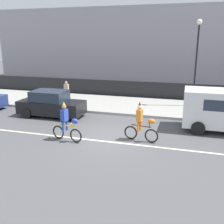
# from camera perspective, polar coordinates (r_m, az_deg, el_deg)

# --- Properties ---
(ground_plane) EXTENTS (80.00, 80.00, 0.00)m
(ground_plane) POSITION_cam_1_polar(r_m,az_deg,el_deg) (13.06, -0.77, -5.64)
(ground_plane) COLOR #4C4C4F
(road_centre_line) EXTENTS (36.00, 0.14, 0.01)m
(road_centre_line) POSITION_cam_1_polar(r_m,az_deg,el_deg) (12.61, -1.44, -6.41)
(road_centre_line) COLOR beige
(road_centre_line) RESTS_ON ground
(sidewalk_curb) EXTENTS (60.00, 5.00, 0.15)m
(sidewalk_curb) POSITION_cam_1_polar(r_m,az_deg,el_deg) (19.06, 4.96, 1.37)
(sidewalk_curb) COLOR #9E9B93
(sidewalk_curb) RESTS_ON ground
(fence_line) EXTENTS (40.00, 0.08, 1.40)m
(fence_line) POSITION_cam_1_polar(r_m,az_deg,el_deg) (21.71, 6.53, 4.76)
(fence_line) COLOR black
(fence_line) RESTS_ON ground
(building_backdrop) EXTENTS (28.00, 8.00, 7.83)m
(building_backdrop) POSITION_cam_1_polar(r_m,az_deg,el_deg) (30.37, 3.93, 13.97)
(building_backdrop) COLOR #99939E
(building_backdrop) RESTS_ON ground
(parade_cyclist_cobalt) EXTENTS (1.70, 0.55, 1.92)m
(parade_cyclist_cobalt) POSITION_cam_1_polar(r_m,az_deg,el_deg) (12.64, -9.84, -2.57)
(parade_cyclist_cobalt) COLOR black
(parade_cyclist_cobalt) RESTS_ON ground
(parade_cyclist_orange) EXTENTS (1.71, 0.53, 1.92)m
(parade_cyclist_orange) POSITION_cam_1_polar(r_m,az_deg,el_deg) (12.49, 6.43, -2.64)
(parade_cyclist_orange) COLOR black
(parade_cyclist_orange) RESTS_ON ground
(parked_car_black) EXTENTS (4.10, 1.92, 1.64)m
(parked_car_black) POSITION_cam_1_polar(r_m,az_deg,el_deg) (16.93, -13.11, 1.67)
(parked_car_black) COLOR black
(parked_car_black) RESTS_ON ground
(street_lamp_post) EXTENTS (0.36, 0.36, 5.86)m
(street_lamp_post) POSITION_cam_1_polar(r_m,az_deg,el_deg) (19.01, 18.02, 12.59)
(street_lamp_post) COLOR black
(street_lamp_post) RESTS_ON sidewalk_curb
(pedestrian_onlooker) EXTENTS (0.32, 0.20, 1.62)m
(pedestrian_onlooker) POSITION_cam_1_polar(r_m,az_deg,el_deg) (19.65, -9.87, 4.43)
(pedestrian_onlooker) COLOR #33333D
(pedestrian_onlooker) RESTS_ON sidewalk_curb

